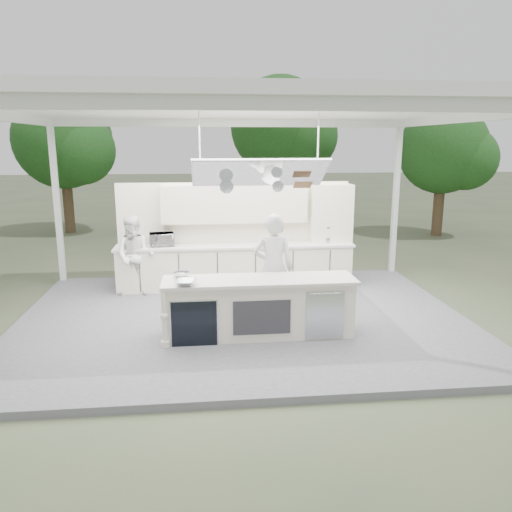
{
  "coord_description": "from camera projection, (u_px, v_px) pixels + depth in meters",
  "views": [
    {
      "loc": [
        -0.67,
        -8.56,
        3.2
      ],
      "look_at": [
        0.28,
        0.4,
        1.15
      ],
      "focal_mm": 35.0,
      "sensor_mm": 36.0,
      "label": 1
    }
  ],
  "objects": [
    {
      "name": "head_chef",
      "position": [
        273.0,
        268.0,
        8.63
      ],
      "size": [
        0.75,
        0.54,
        1.91
      ],
      "primitive_type": "imported",
      "rotation": [
        0.0,
        0.0,
        3.02
      ],
      "color": "silver",
      "rests_on": "stage_deck"
    },
    {
      "name": "toaster_oven",
      "position": [
        162.0,
        240.0,
        10.49
      ],
      "size": [
        0.55,
        0.41,
        0.28
      ],
      "primitive_type": "imported",
      "rotation": [
        0.0,
        0.0,
        0.16
      ],
      "color": "#B6B7BD",
      "rests_on": "back_counter"
    },
    {
      "name": "bowl_small",
      "position": [
        182.0,
        274.0,
        8.09
      ],
      "size": [
        0.28,
        0.28,
        0.08
      ],
      "primitive_type": "imported",
      "rotation": [
        0.0,
        0.0,
        0.11
      ],
      "color": "#B8BBC0",
      "rests_on": "demo_island"
    },
    {
      "name": "back_wall_unit",
      "position": [
        255.0,
        219.0,
        10.82
      ],
      "size": [
        5.05,
        0.48,
        2.25
      ],
      "color": "white",
      "rests_on": "stage_deck"
    },
    {
      "name": "sous_chef",
      "position": [
        135.0,
        256.0,
        10.16
      ],
      "size": [
        0.87,
        0.71,
        1.64
      ],
      "primitive_type": "imported",
      "rotation": [
        0.0,
        0.0,
        -0.12
      ],
      "color": "white",
      "rests_on": "stage_deck"
    },
    {
      "name": "demo_island",
      "position": [
        258.0,
        307.0,
        8.08
      ],
      "size": [
        3.1,
        0.79,
        0.95
      ],
      "color": "white",
      "rests_on": "stage_deck"
    },
    {
      "name": "tree_cluster",
      "position": [
        216.0,
        140.0,
        17.81
      ],
      "size": [
        19.55,
        9.4,
        5.85
      ],
      "color": "brown",
      "rests_on": "ground"
    },
    {
      "name": "back_counter",
      "position": [
        236.0,
        266.0,
        10.79
      ],
      "size": [
        5.08,
        0.72,
        0.95
      ],
      "color": "white",
      "rests_on": "stage_deck"
    },
    {
      "name": "tent",
      "position": [
        242.0,
        111.0,
        8.24
      ],
      "size": [
        8.2,
        6.2,
        3.86
      ],
      "color": "white",
      "rests_on": "ground"
    },
    {
      "name": "bowl_large",
      "position": [
        186.0,
        283.0,
        7.62
      ],
      "size": [
        0.37,
        0.37,
        0.08
      ],
      "primitive_type": "imported",
      "rotation": [
        0.0,
        0.0,
        -0.1
      ],
      "color": "silver",
      "rests_on": "demo_island"
    },
    {
      "name": "stage_deck",
      "position": [
        243.0,
        319.0,
        9.07
      ],
      "size": [
        8.0,
        6.0,
        0.12
      ],
      "primitive_type": "cube",
      "color": "slate",
      "rests_on": "ground"
    },
    {
      "name": "ground",
      "position": [
        243.0,
        323.0,
        9.08
      ],
      "size": [
        90.0,
        90.0,
        0.0
      ],
      "primitive_type": "plane",
      "color": "#50563B",
      "rests_on": "ground"
    }
  ]
}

